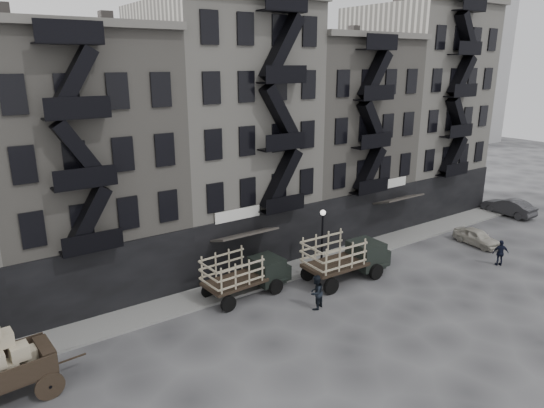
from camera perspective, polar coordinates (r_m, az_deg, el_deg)
ground at (r=29.18m, az=4.63°, el=-11.01°), size 140.00×140.00×0.00m
sidewalk at (r=31.82m, az=0.29°, el=-8.37°), size 55.00×2.50×0.15m
building_midwest at (r=30.96m, az=-21.90°, el=4.22°), size 10.00×11.35×16.20m
building_center at (r=34.38m, az=-5.61°, el=8.12°), size 10.00×11.35×18.20m
building_mideast at (r=40.33m, az=7.00°, el=7.86°), size 10.00×11.35×16.20m
building_east at (r=47.38m, az=16.28°, el=10.43°), size 10.00×11.35×19.20m
lamp_post at (r=31.68m, az=5.95°, el=-3.29°), size 0.36×0.36×4.28m
stake_truck_west at (r=28.87m, az=-3.16°, el=-7.86°), size 5.57×2.54×2.74m
stake_truck_east at (r=31.15m, az=8.66°, el=-5.84°), size 6.06×2.65×3.01m
car_east at (r=39.99m, az=22.96°, el=-3.60°), size 1.82×3.78×1.24m
car_far at (r=48.87m, az=26.07°, el=-0.30°), size 1.78×4.68×1.53m
pedestrian_mid at (r=27.66m, az=5.20°, el=-10.31°), size 1.19×1.07×2.02m
policeman at (r=36.60m, az=25.29°, el=-5.22°), size 1.12×0.98×1.81m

